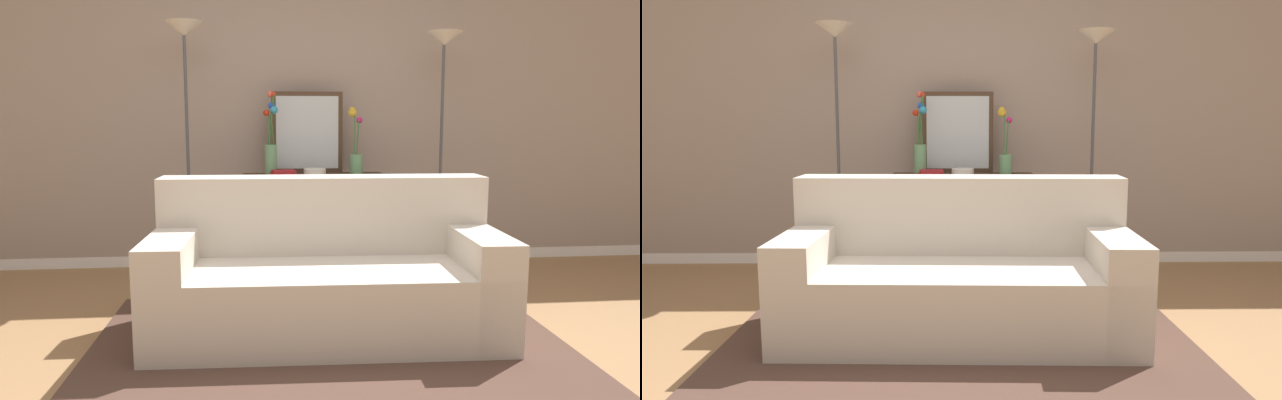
% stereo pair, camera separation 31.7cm
% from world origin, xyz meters
% --- Properties ---
extents(ground_plane, '(16.00, 16.00, 0.02)m').
position_xyz_m(ground_plane, '(0.00, 0.00, -0.01)').
color(ground_plane, '#9E754C').
extents(back_wall, '(12.00, 0.15, 2.76)m').
position_xyz_m(back_wall, '(0.00, 2.35, 1.38)').
color(back_wall, white).
rests_on(back_wall, ground).
extents(area_rug, '(2.57, 1.70, 0.01)m').
position_xyz_m(area_rug, '(0.09, 0.51, 0.01)').
color(area_rug, '#51382D').
rests_on(area_rug, ground).
extents(couch, '(1.97, 0.92, 0.88)m').
position_xyz_m(couch, '(0.09, 0.67, 0.32)').
color(couch, beige).
rests_on(couch, ground).
extents(console_table, '(1.11, 0.37, 0.79)m').
position_xyz_m(console_table, '(0.13, 1.93, 0.54)').
color(console_table, '#473323').
rests_on(console_table, ground).
extents(floor_lamp_left, '(0.28, 0.28, 1.92)m').
position_xyz_m(floor_lamp_left, '(-0.82, 1.87, 1.51)').
color(floor_lamp_left, '#4C4C51').
rests_on(floor_lamp_left, ground).
extents(floor_lamp_right, '(0.28, 0.28, 1.88)m').
position_xyz_m(floor_lamp_right, '(1.12, 1.87, 1.48)').
color(floor_lamp_right, '#4C4C51').
rests_on(floor_lamp_right, ground).
extents(wall_mirror, '(0.57, 0.02, 0.64)m').
position_xyz_m(wall_mirror, '(0.09, 2.08, 1.12)').
color(wall_mirror, '#473323').
rests_on(wall_mirror, console_table).
extents(vase_tall_flowers, '(0.11, 0.11, 0.64)m').
position_xyz_m(vase_tall_flowers, '(-0.20, 1.92, 1.02)').
color(vase_tall_flowers, '#669E6B').
rests_on(vase_tall_flowers, console_table).
extents(vase_short_flowers, '(0.12, 0.10, 0.52)m').
position_xyz_m(vase_short_flowers, '(0.46, 1.92, 0.97)').
color(vase_short_flowers, '#669E6B').
rests_on(vase_short_flowers, console_table).
extents(fruit_bowl, '(0.17, 0.17, 0.06)m').
position_xyz_m(fruit_bowl, '(0.13, 1.81, 0.82)').
color(fruit_bowl, silver).
rests_on(fruit_bowl, console_table).
extents(book_stack, '(0.21, 0.18, 0.05)m').
position_xyz_m(book_stack, '(-0.12, 1.81, 0.82)').
color(book_stack, maroon).
rests_on(book_stack, console_table).
extents(book_row_under_console, '(0.31, 0.17, 0.12)m').
position_xyz_m(book_row_under_console, '(-0.17, 1.93, 0.06)').
color(book_row_under_console, '#2D2D33').
rests_on(book_row_under_console, ground).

